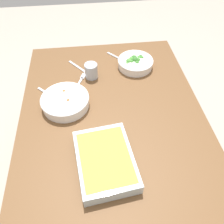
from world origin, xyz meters
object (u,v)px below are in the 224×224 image
at_px(spoon_by_stew, 53,97).
at_px(broccoli_bowl, 135,63).
at_px(drink_cup, 91,71).
at_px(fork_on_table, 80,82).
at_px(stew_bowl, 65,101).
at_px(spoon_by_broccoli, 121,59).
at_px(baking_dish, 105,160).
at_px(spoon_spare, 81,69).

bearing_deg(spoon_by_stew, broccoli_bowl, 113.17).
relative_size(drink_cup, fork_on_table, 0.50).
distance_m(drink_cup, spoon_by_stew, 0.26).
distance_m(stew_bowl, spoon_by_broccoli, 0.48).
height_order(spoon_by_broccoli, fork_on_table, spoon_by_broccoli).
relative_size(stew_bowl, spoon_by_stew, 1.71).
xyz_separation_m(drink_cup, spoon_by_broccoli, (-0.14, 0.19, -0.03)).
distance_m(spoon_by_stew, spoon_by_broccoli, 0.49).
distance_m(baking_dish, spoon_spare, 0.63).
relative_size(spoon_by_stew, spoon_spare, 0.94).
relative_size(stew_bowl, spoon_spare, 1.62).
xyz_separation_m(drink_cup, spoon_spare, (-0.07, -0.06, -0.03)).
bearing_deg(fork_on_table, broccoli_bowl, 107.22).
distance_m(baking_dish, spoon_by_stew, 0.48).
height_order(stew_bowl, spoon_by_stew, stew_bowl).
bearing_deg(spoon_spare, drink_cup, 38.95).
height_order(spoon_spare, fork_on_table, spoon_spare).
height_order(drink_cup, spoon_by_stew, drink_cup).
relative_size(stew_bowl, broccoli_bowl, 1.15).
relative_size(stew_bowl, baking_dish, 0.74).
relative_size(broccoli_bowl, spoon_by_broccoli, 1.47).
distance_m(broccoli_bowl, spoon_by_broccoli, 0.11).
bearing_deg(baking_dish, spoon_by_stew, -150.57).
bearing_deg(baking_dish, stew_bowl, -154.79).
relative_size(broccoli_bowl, baking_dish, 0.64).
bearing_deg(spoon_spare, spoon_by_broccoli, 105.58).
bearing_deg(stew_bowl, fork_on_table, 156.65).
height_order(stew_bowl, broccoli_bowl, broccoli_bowl).
xyz_separation_m(drink_cup, spoon_by_stew, (0.14, -0.21, -0.03)).
xyz_separation_m(stew_bowl, drink_cup, (-0.21, 0.14, 0.01)).
bearing_deg(drink_cup, fork_on_table, -59.30).
height_order(stew_bowl, fork_on_table, stew_bowl).
relative_size(spoon_spare, fork_on_table, 0.87).
xyz_separation_m(baking_dish, spoon_by_broccoli, (-0.70, 0.17, -0.03)).
xyz_separation_m(stew_bowl, fork_on_table, (-0.17, 0.07, -0.03)).
relative_size(stew_bowl, spoon_by_broccoli, 1.69).
bearing_deg(broccoli_bowl, spoon_by_stew, -66.83).
height_order(baking_dish, drink_cup, drink_cup).
height_order(spoon_by_stew, spoon_by_broccoli, same).
relative_size(drink_cup, spoon_spare, 0.57).
distance_m(broccoli_bowl, drink_cup, 0.27).
relative_size(baking_dish, spoon_by_stew, 2.31).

